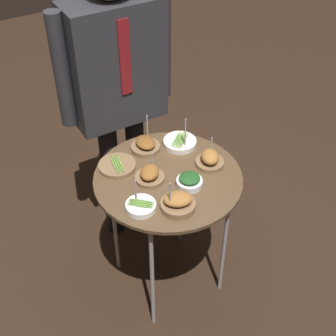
{
  "coord_description": "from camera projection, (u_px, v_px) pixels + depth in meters",
  "views": [
    {
      "loc": [
        -0.81,
        -1.38,
        2.15
      ],
      "look_at": [
        0.0,
        0.0,
        0.8
      ],
      "focal_mm": 50.0,
      "sensor_mm": 36.0,
      "label": 1
    }
  ],
  "objects": [
    {
      "name": "bowl_asparagus_center",
      "position": [
        117.0,
        166.0,
        2.17
      ],
      "size": [
        0.17,
        0.17,
        0.03
      ],
      "color": "brown",
      "rests_on": "serving_cart"
    },
    {
      "name": "serving_cart",
      "position": [
        168.0,
        185.0,
        2.17
      ],
      "size": [
        0.68,
        0.68,
        0.75
      ],
      "color": "brown",
      "rests_on": "ground_plane"
    },
    {
      "name": "bowl_roast_front_left",
      "position": [
        210.0,
        159.0,
        2.17
      ],
      "size": [
        0.13,
        0.14,
        0.13
      ],
      "color": "brown",
      "rests_on": "serving_cart"
    },
    {
      "name": "bowl_roast_front_right",
      "position": [
        150.0,
        175.0,
        2.1
      ],
      "size": [
        0.14,
        0.14,
        0.12
      ],
      "color": "brown",
      "rests_on": "serving_cart"
    },
    {
      "name": "bowl_asparagus_back_left",
      "position": [
        180.0,
        142.0,
        2.3
      ],
      "size": [
        0.16,
        0.16,
        0.18
      ],
      "color": "silver",
      "rests_on": "serving_cart"
    },
    {
      "name": "bowl_roast_far_rim",
      "position": [
        145.0,
        145.0,
        2.27
      ],
      "size": [
        0.14,
        0.14,
        0.17
      ],
      "color": "brown",
      "rests_on": "serving_cart"
    },
    {
      "name": "bowl_roast_mid_left",
      "position": [
        178.0,
        203.0,
        1.96
      ],
      "size": [
        0.15,
        0.15,
        0.16
      ],
      "color": "brown",
      "rests_on": "serving_cart"
    },
    {
      "name": "bowl_asparagus_front_center",
      "position": [
        141.0,
        206.0,
        1.96
      ],
      "size": [
        0.13,
        0.13,
        0.13
      ],
      "color": "white",
      "rests_on": "serving_cart"
    },
    {
      "name": "ground_plane",
      "position": [
        168.0,
        276.0,
        2.61
      ],
      "size": [
        8.0,
        8.0,
        0.0
      ],
      "primitive_type": "plane",
      "color": "black"
    },
    {
      "name": "bowl_spinach_near_rim",
      "position": [
        189.0,
        181.0,
        2.07
      ],
      "size": [
        0.12,
        0.12,
        0.06
      ],
      "color": "silver",
      "rests_on": "serving_cart"
    },
    {
      "name": "waiter_figure",
      "position": [
        116.0,
        77.0,
        2.26
      ],
      "size": [
        0.6,
        0.23,
        1.62
      ],
      "color": "black",
      "rests_on": "ground_plane"
    }
  ]
}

